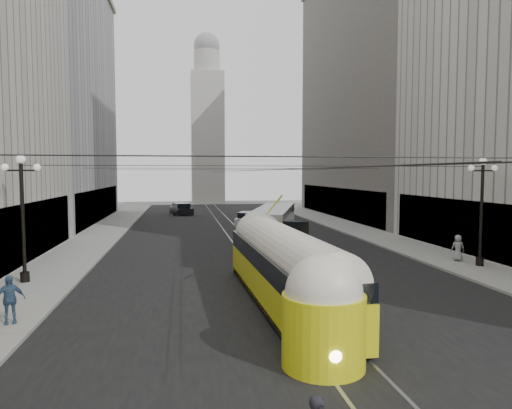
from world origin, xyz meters
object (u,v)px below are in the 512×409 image
object	(u,v)px
streetcar	(283,266)
pedestrian_sidewalk_left	(9,299)
pedestrian_sidewalk_right	(458,248)
city_bus	(274,225)

from	to	relation	value
streetcar	pedestrian_sidewalk_left	bearing A→B (deg)	-172.74
pedestrian_sidewalk_right	streetcar	bearing A→B (deg)	43.36
pedestrian_sidewalk_left	streetcar	bearing A→B (deg)	-13.96
pedestrian_sidewalk_right	pedestrian_sidewalk_left	size ratio (longest dim) A/B	0.92
city_bus	pedestrian_sidewalk_left	world-z (taller)	city_bus
city_bus	pedestrian_sidewalk_left	xyz separation A→B (m)	(-13.13, -16.55, -0.58)
pedestrian_sidewalk_right	pedestrian_sidewalk_left	xyz separation A→B (m)	(-23.16, -8.23, 0.07)
streetcar	pedestrian_sidewalk_right	world-z (taller)	streetcar
city_bus	pedestrian_sidewalk_right	distance (m)	13.05
pedestrian_sidewalk_right	pedestrian_sidewalk_left	world-z (taller)	pedestrian_sidewalk_left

